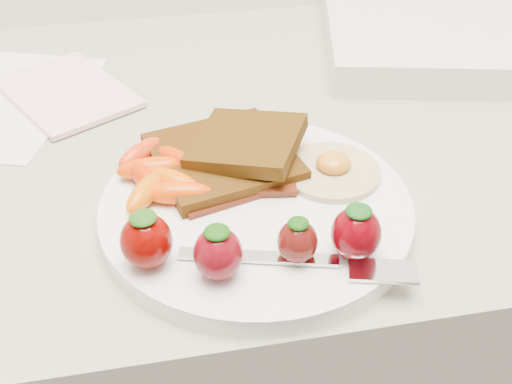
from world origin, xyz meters
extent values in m
cube|color=gray|center=(0.00, 1.70, 0.45)|extent=(2.00, 0.60, 0.90)
cylinder|color=white|center=(-0.02, 1.54, 0.91)|extent=(0.27, 0.27, 0.02)
cube|color=black|center=(-0.04, 1.60, 0.93)|extent=(0.15, 0.15, 0.01)
cube|color=black|center=(-0.02, 1.60, 0.94)|extent=(0.13, 0.13, 0.02)
cylinder|color=silver|center=(0.05, 1.57, 0.92)|extent=(0.11, 0.11, 0.01)
ellipsoid|color=orange|center=(0.05, 1.57, 0.93)|extent=(0.04, 0.04, 0.02)
cube|color=#48120E|center=(-0.04, 1.55, 0.92)|extent=(0.09, 0.04, 0.00)
cube|color=black|center=(-0.03, 1.55, 0.92)|extent=(0.09, 0.03, 0.00)
cube|color=#4C1E0D|center=(-0.04, 1.56, 0.92)|extent=(0.09, 0.06, 0.00)
ellipsoid|color=#E54000|center=(-0.11, 1.59, 0.93)|extent=(0.06, 0.02, 0.02)
ellipsoid|color=#E45700|center=(-0.09, 1.57, 0.93)|extent=(0.06, 0.05, 0.02)
ellipsoid|color=#E36003|center=(-0.11, 1.56, 0.93)|extent=(0.05, 0.06, 0.02)
ellipsoid|color=#C82D00|center=(-0.08, 1.60, 0.93)|extent=(0.05, 0.05, 0.02)
ellipsoid|color=red|center=(-0.12, 1.62, 0.93)|extent=(0.05, 0.05, 0.02)
ellipsoid|color=#E64200|center=(-0.09, 1.55, 0.93)|extent=(0.06, 0.03, 0.02)
ellipsoid|color=red|center=(-0.12, 1.58, 0.93)|extent=(0.04, 0.05, 0.02)
ellipsoid|color=#660200|center=(-0.12, 1.48, 0.94)|extent=(0.04, 0.04, 0.04)
ellipsoid|color=#1E490F|center=(-0.12, 1.48, 0.96)|extent=(0.02, 0.02, 0.01)
ellipsoid|color=#62060F|center=(-0.07, 1.46, 0.94)|extent=(0.04, 0.04, 0.04)
ellipsoid|color=#134508|center=(-0.07, 1.46, 0.96)|extent=(0.02, 0.02, 0.01)
ellipsoid|color=#4A0D0A|center=(0.00, 1.46, 0.94)|extent=(0.03, 0.03, 0.04)
ellipsoid|color=#104207|center=(0.00, 1.46, 0.95)|extent=(0.02, 0.02, 0.01)
ellipsoid|color=#580007|center=(0.04, 1.46, 0.94)|extent=(0.04, 0.04, 0.04)
ellipsoid|color=#104810|center=(0.04, 1.46, 0.96)|extent=(0.02, 0.02, 0.01)
cube|color=silver|center=(-0.03, 1.47, 0.92)|extent=(0.12, 0.04, 0.00)
cube|color=silver|center=(0.05, 1.44, 0.92)|extent=(0.06, 0.04, 0.00)
cube|color=#FFC7C8|center=(-0.19, 1.79, 0.91)|extent=(0.18, 0.20, 0.01)
cube|color=silver|center=(0.29, 1.82, 0.92)|extent=(0.38, 0.33, 0.04)
camera|label=1|loc=(-0.10, 1.12, 1.26)|focal=45.00mm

